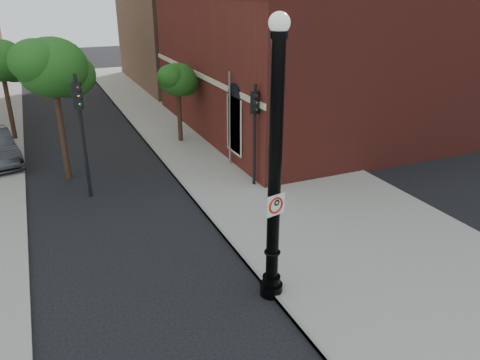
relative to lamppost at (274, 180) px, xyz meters
name	(u,v)px	position (x,y,z in m)	size (l,w,h in m)	color
ground	(196,306)	(-2.04, 0.34, -3.37)	(120.00, 120.00, 0.00)	black
sidewalk_right	(246,156)	(3.96, 10.34, -3.31)	(8.00, 60.00, 0.12)	gray
curb_edge	(168,168)	(0.01, 10.34, -3.30)	(0.10, 60.00, 0.14)	gray
brick_wall_building	(372,14)	(13.96, 14.34, 2.89)	(22.30, 16.30, 12.50)	maroon
lamppost	(274,180)	(0.00, 0.00, 0.00)	(0.62, 0.62, 7.30)	black
no_parking_sign	(276,205)	(-0.04, -0.18, -0.59)	(0.55, 0.15, 0.56)	white
traffic_signal_left	(80,116)	(-3.65, 8.68, -0.10)	(0.38, 0.43, 4.86)	black
traffic_signal_right	(255,120)	(2.76, 6.91, -0.48)	(0.32, 0.37, 4.29)	black
utility_pole	(230,121)	(2.76, 9.52, -1.18)	(0.09, 0.09, 4.38)	#999999
street_tree_a	(53,69)	(-4.25, 11.07, 1.36)	(3.32, 3.00, 5.98)	#311F13
street_tree_b	(1,62)	(-6.41, 17.99, 0.84)	(2.96, 2.68, 5.34)	#311F13
street_tree_c	(178,81)	(1.74, 13.96, -0.06)	(2.34, 2.11, 4.21)	#311F13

